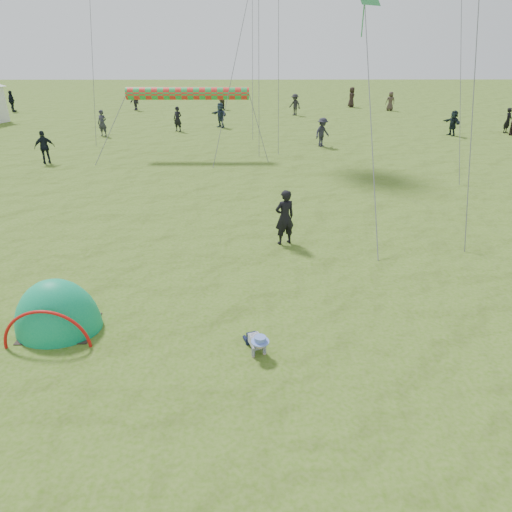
{
  "coord_description": "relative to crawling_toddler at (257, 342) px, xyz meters",
  "views": [
    {
      "loc": [
        1.07,
        -7.27,
        5.84
      ],
      "look_at": [
        1.14,
        2.86,
        1.0
      ],
      "focal_mm": 32.0,
      "sensor_mm": 36.0,
      "label": 1
    }
  ],
  "objects": [
    {
      "name": "standing_adult",
      "position": [
        0.9,
        5.52,
        0.62
      ],
      "size": [
        0.75,
        0.63,
        1.75
      ],
      "primitive_type": "imported",
      "rotation": [
        0.0,
        0.0,
        3.54
      ],
      "color": "black",
      "rests_on": "ground"
    },
    {
      "name": "crowd_person_11",
      "position": [
        -2.41,
        26.46,
        0.61
      ],
      "size": [
        1.43,
        1.55,
        1.73
      ],
      "primitive_type": "imported",
      "rotation": [
        0.0,
        0.0,
        5.42
      ],
      "color": "#233040",
      "rests_on": "ground"
    },
    {
      "name": "popup_tent",
      "position": [
        -4.38,
        0.86,
        -0.26
      ],
      "size": [
        1.89,
        1.57,
        2.41
      ],
      "primitive_type": "ellipsoid",
      "rotation": [
        0.0,
        0.0,
        0.02
      ],
      "color": "#028C5E",
      "rests_on": "ground"
    },
    {
      "name": "crowd_person_6",
      "position": [
        17.28,
        24.15,
        0.57
      ],
      "size": [
        0.72,
        0.69,
        1.66
      ],
      "primitive_type": "imported",
      "rotation": [
        0.0,
        0.0,
        0.71
      ],
      "color": "black",
      "rests_on": "ground"
    },
    {
      "name": "crowd_person_9",
      "position": [
        -10.68,
        35.29,
        0.62
      ],
      "size": [
        1.29,
        1.24,
        1.76
      ],
      "primitive_type": "imported",
      "rotation": [
        0.0,
        0.0,
        5.56
      ],
      "color": "black",
      "rests_on": "ground"
    },
    {
      "name": "crowd_person_8",
      "position": [
        -21.23,
        34.41,
        0.63
      ],
      "size": [
        0.5,
        1.07,
        1.78
      ],
      "primitive_type": "imported",
      "rotation": [
        0.0,
        0.0,
        1.64
      ],
      "color": "black",
      "rests_on": "ground"
    },
    {
      "name": "crowd_person_2",
      "position": [
        -10.72,
        15.84,
        0.57
      ],
      "size": [
        1.05,
        0.8,
        1.66
      ],
      "primitive_type": "imported",
      "rotation": [
        0.0,
        0.0,
        3.61
      ],
      "color": "black",
      "rests_on": "ground"
    },
    {
      "name": "crowd_person_5",
      "position": [
        13.16,
        23.22,
        0.56
      ],
      "size": [
        0.93,
        1.58,
        1.62
      ],
      "primitive_type": "imported",
      "rotation": [
        0.0,
        0.0,
        5.03
      ],
      "color": "black",
      "rests_on": "ground"
    },
    {
      "name": "crowd_person_12",
      "position": [
        -5.26,
        24.85,
        0.58
      ],
      "size": [
        0.71,
        0.6,
        1.67
      ],
      "primitive_type": "imported",
      "rotation": [
        0.0,
        0.0,
        5.9
      ],
      "color": "black",
      "rests_on": "ground"
    },
    {
      "name": "crowd_person_4",
      "position": [
        9.2,
        37.28,
        0.64
      ],
      "size": [
        0.81,
        1.01,
        1.79
      ],
      "primitive_type": "imported",
      "rotation": [
        0.0,
        0.0,
        1.25
      ],
      "color": "black",
      "rests_on": "ground"
    },
    {
      "name": "crowd_person_0",
      "position": [
        -9.95,
        23.14,
        0.58
      ],
      "size": [
        0.69,
        0.55,
        1.68
      ],
      "primitive_type": "imported",
      "rotation": [
        0.0,
        0.0,
        6.02
      ],
      "color": "#2C2C37",
      "rests_on": "ground"
    },
    {
      "name": "crowd_person_15",
      "position": [
        4.04,
        19.83,
        0.58
      ],
      "size": [
        1.22,
        1.18,
        1.68
      ],
      "primitive_type": "imported",
      "rotation": [
        0.0,
        0.0,
        0.72
      ],
      "color": "#22222D",
      "rests_on": "ground"
    },
    {
      "name": "ground",
      "position": [
        -1.14,
        -0.36,
        -0.26
      ],
      "size": [
        140.0,
        140.0,
        0.0
      ],
      "primitive_type": "plane",
      "color": "#345B0D"
    },
    {
      "name": "crowd_person_3",
      "position": [
        3.45,
        32.19,
        0.6
      ],
      "size": [
        1.24,
        1.23,
        1.72
      ],
      "primitive_type": "imported",
      "rotation": [
        0.0,
        0.0,
        5.5
      ],
      "color": "black",
      "rests_on": "ground"
    },
    {
      "name": "crowd_person_1",
      "position": [
        -2.83,
        35.64,
        0.61
      ],
      "size": [
        0.97,
        0.84,
        1.73
      ],
      "primitive_type": "imported",
      "rotation": [
        0.0,
        0.0,
        6.04
      ],
      "color": "black",
      "rests_on": "ground"
    },
    {
      "name": "rainbow_tube_kite",
      "position": [
        -3.45,
        17.44,
        3.02
      ],
      "size": [
        6.37,
        0.64,
        0.64
      ],
      "primitive_type": "cylinder",
      "rotation": [
        0.0,
        1.57,
        0.0
      ],
      "color": "red"
    },
    {
      "name": "crawling_toddler",
      "position": [
        0.0,
        0.0,
        0.0
      ],
      "size": [
        0.67,
        0.79,
        0.51
      ],
      "primitive_type": null,
      "rotation": [
        0.0,
        0.0,
        0.35
      ],
      "color": "black",
      "rests_on": "ground"
    },
    {
      "name": "crowd_person_16",
      "position": [
        12.22,
        34.92,
        0.55
      ],
      "size": [
        0.8,
        0.53,
        1.62
      ],
      "primitive_type": "imported",
      "rotation": [
        0.0,
        0.0,
        3.12
      ],
      "color": "#3D312B",
      "rests_on": "ground"
    }
  ]
}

